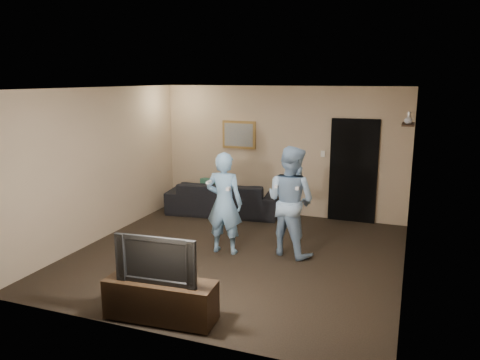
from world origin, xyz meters
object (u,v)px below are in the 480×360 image
at_px(television, 159,258).
at_px(sofa, 224,198).
at_px(wii_player_right, 290,201).
at_px(tv_console, 161,299).
at_px(wii_player_left, 224,203).

bearing_deg(television, sofa, 98.83).
distance_m(sofa, wii_player_right, 2.57).
relative_size(sofa, tv_console, 1.77).
bearing_deg(television, wii_player_left, 89.35).
bearing_deg(sofa, wii_player_right, 129.60).
distance_m(tv_console, wii_player_right, 2.77).
height_order(tv_console, television, television).
bearing_deg(wii_player_left, sofa, 112.68).
distance_m(sofa, television, 4.41).
relative_size(television, wii_player_right, 0.56).
height_order(television, wii_player_right, wii_player_right).
relative_size(tv_console, television, 1.33).
relative_size(sofa, wii_player_left, 1.41).
bearing_deg(wii_player_right, tv_console, -108.52).
distance_m(sofa, wii_player_left, 2.24).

